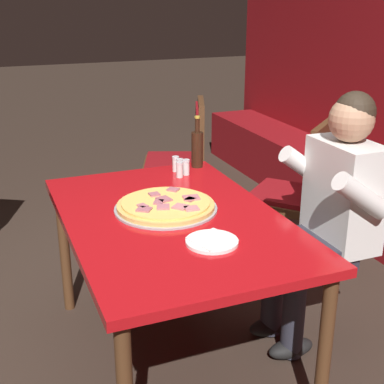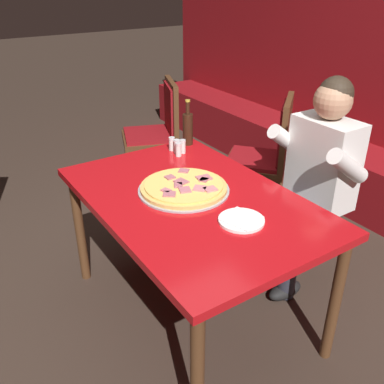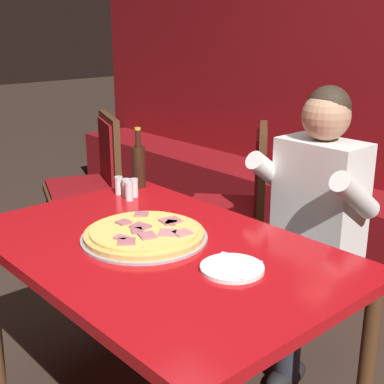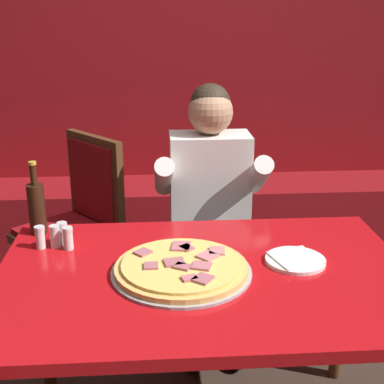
{
  "view_description": "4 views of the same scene",
  "coord_description": "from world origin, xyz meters",
  "px_view_note": "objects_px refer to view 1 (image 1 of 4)",
  "views": [
    {
      "loc": [
        2.06,
        -0.73,
        1.69
      ],
      "look_at": [
        -0.23,
        0.19,
        0.77
      ],
      "focal_mm": 50.0,
      "sensor_mm": 36.0,
      "label": 1
    },
    {
      "loc": [
        1.57,
        -1.04,
        1.78
      ],
      "look_at": [
        -0.06,
        0.04,
        0.75
      ],
      "focal_mm": 40.0,
      "sensor_mm": 36.0,
      "label": 2
    },
    {
      "loc": [
        1.41,
        -1.09,
        1.53
      ],
      "look_at": [
        -0.07,
        0.23,
        0.9
      ],
      "focal_mm": 50.0,
      "sensor_mm": 36.0,
      "label": 3
    },
    {
      "loc": [
        -0.16,
        -1.6,
        1.6
      ],
      "look_at": [
        -0.02,
        0.28,
        0.95
      ],
      "focal_mm": 50.0,
      "sensor_mm": 36.0,
      "label": 4
    }
  ],
  "objects_px": {
    "dining_chair_near_right": "(300,187)",
    "shaker_parmesan": "(180,170)",
    "dining_chair_far_left": "(184,155)",
    "shaker_red_pepper_flakes": "(186,168)",
    "shaker_oregano": "(176,165)",
    "main_dining_table": "(172,231)",
    "plate_white_paper": "(212,241)",
    "beer_bottle": "(197,148)",
    "shaker_black_pepper": "(180,167)",
    "pizza": "(166,206)",
    "diner_seated_blue_shirt": "(327,211)"
  },
  "relations": [
    {
      "from": "shaker_red_pepper_flakes",
      "to": "shaker_oregano",
      "type": "relative_size",
      "value": 1.0
    },
    {
      "from": "shaker_parmesan",
      "to": "dining_chair_near_right",
      "type": "distance_m",
      "value": 0.86
    },
    {
      "from": "plate_white_paper",
      "to": "beer_bottle",
      "type": "distance_m",
      "value": 1.0
    },
    {
      "from": "shaker_red_pepper_flakes",
      "to": "dining_chair_near_right",
      "type": "distance_m",
      "value": 0.81
    },
    {
      "from": "plate_white_paper",
      "to": "shaker_parmesan",
      "type": "relative_size",
      "value": 2.44
    },
    {
      "from": "pizza",
      "to": "shaker_black_pepper",
      "type": "height_order",
      "value": "shaker_black_pepper"
    },
    {
      "from": "main_dining_table",
      "to": "dining_chair_far_left",
      "type": "distance_m",
      "value": 1.59
    },
    {
      "from": "shaker_black_pepper",
      "to": "dining_chair_far_left",
      "type": "xyz_separation_m",
      "value": [
        -0.92,
        0.38,
        -0.22
      ]
    },
    {
      "from": "beer_bottle",
      "to": "main_dining_table",
      "type": "bearing_deg",
      "value": -31.24
    },
    {
      "from": "dining_chair_far_left",
      "to": "dining_chair_near_right",
      "type": "relative_size",
      "value": 0.99
    },
    {
      "from": "plate_white_paper",
      "to": "shaker_black_pepper",
      "type": "xyz_separation_m",
      "value": [
        -0.85,
        0.18,
        0.03
      ]
    },
    {
      "from": "beer_bottle",
      "to": "diner_seated_blue_shirt",
      "type": "height_order",
      "value": "diner_seated_blue_shirt"
    },
    {
      "from": "main_dining_table",
      "to": "shaker_red_pepper_flakes",
      "type": "relative_size",
      "value": 16.32
    },
    {
      "from": "shaker_parmesan",
      "to": "shaker_oregano",
      "type": "bearing_deg",
      "value": 171.53
    },
    {
      "from": "shaker_parmesan",
      "to": "dining_chair_far_left",
      "type": "height_order",
      "value": "dining_chair_far_left"
    },
    {
      "from": "pizza",
      "to": "shaker_black_pepper",
      "type": "relative_size",
      "value": 5.48
    },
    {
      "from": "pizza",
      "to": "shaker_oregano",
      "type": "xyz_separation_m",
      "value": [
        -0.51,
        0.23,
        0.02
      ]
    },
    {
      "from": "shaker_oregano",
      "to": "main_dining_table",
      "type": "bearing_deg",
      "value": -21.78
    },
    {
      "from": "dining_chair_far_left",
      "to": "diner_seated_blue_shirt",
      "type": "bearing_deg",
      "value": 5.21
    },
    {
      "from": "dining_chair_near_right",
      "to": "shaker_parmesan",
      "type": "bearing_deg",
      "value": -84.19
    },
    {
      "from": "main_dining_table",
      "to": "beer_bottle",
      "type": "xyz_separation_m",
      "value": [
        -0.62,
        0.38,
        0.19
      ]
    },
    {
      "from": "shaker_parmesan",
      "to": "shaker_black_pepper",
      "type": "bearing_deg",
      "value": 158.99
    },
    {
      "from": "main_dining_table",
      "to": "pizza",
      "type": "distance_m",
      "value": 0.12
    },
    {
      "from": "shaker_red_pepper_flakes",
      "to": "shaker_parmesan",
      "type": "xyz_separation_m",
      "value": [
        0.03,
        -0.05,
        0.0
      ]
    },
    {
      "from": "shaker_oregano",
      "to": "dining_chair_near_right",
      "type": "relative_size",
      "value": 0.09
    },
    {
      "from": "plate_white_paper",
      "to": "dining_chair_far_left",
      "type": "bearing_deg",
      "value": 162.46
    },
    {
      "from": "shaker_black_pepper",
      "to": "dining_chair_far_left",
      "type": "distance_m",
      "value": 1.02
    },
    {
      "from": "pizza",
      "to": "shaker_black_pepper",
      "type": "xyz_separation_m",
      "value": [
        -0.46,
        0.24,
        0.02
      ]
    },
    {
      "from": "dining_chair_far_left",
      "to": "dining_chair_near_right",
      "type": "distance_m",
      "value": 0.99
    },
    {
      "from": "pizza",
      "to": "diner_seated_blue_shirt",
      "type": "height_order",
      "value": "diner_seated_blue_shirt"
    },
    {
      "from": "plate_white_paper",
      "to": "shaker_oregano",
      "type": "bearing_deg",
      "value": 168.76
    },
    {
      "from": "plate_white_paper",
      "to": "diner_seated_blue_shirt",
      "type": "distance_m",
      "value": 0.74
    },
    {
      "from": "pizza",
      "to": "diner_seated_blue_shirt",
      "type": "distance_m",
      "value": 0.78
    },
    {
      "from": "main_dining_table",
      "to": "dining_chair_near_right",
      "type": "xyz_separation_m",
      "value": [
        -0.57,
        1.04,
        -0.12
      ]
    },
    {
      "from": "plate_white_paper",
      "to": "dining_chair_near_right",
      "type": "height_order",
      "value": "dining_chair_near_right"
    },
    {
      "from": "pizza",
      "to": "plate_white_paper",
      "type": "xyz_separation_m",
      "value": [
        0.4,
        0.05,
        -0.01
      ]
    },
    {
      "from": "beer_bottle",
      "to": "shaker_black_pepper",
      "type": "xyz_separation_m",
      "value": [
        0.09,
        -0.14,
        -0.07
      ]
    },
    {
      "from": "dining_chair_far_left",
      "to": "dining_chair_near_right",
      "type": "height_order",
      "value": "dining_chair_near_right"
    },
    {
      "from": "main_dining_table",
      "to": "plate_white_paper",
      "type": "bearing_deg",
      "value": 9.45
    },
    {
      "from": "shaker_parmesan",
      "to": "dining_chair_near_right",
      "type": "height_order",
      "value": "dining_chair_near_right"
    },
    {
      "from": "main_dining_table",
      "to": "pizza",
      "type": "height_order",
      "value": "pizza"
    },
    {
      "from": "main_dining_table",
      "to": "plate_white_paper",
      "type": "distance_m",
      "value": 0.34
    },
    {
      "from": "shaker_oregano",
      "to": "shaker_parmesan",
      "type": "height_order",
      "value": "same"
    },
    {
      "from": "shaker_oregano",
      "to": "beer_bottle",
      "type": "bearing_deg",
      "value": 103.89
    },
    {
      "from": "pizza",
      "to": "dining_chair_near_right",
      "type": "height_order",
      "value": "dining_chair_near_right"
    },
    {
      "from": "pizza",
      "to": "shaker_parmesan",
      "type": "bearing_deg",
      "value": 151.83
    },
    {
      "from": "shaker_red_pepper_flakes",
      "to": "shaker_oregano",
      "type": "bearing_deg",
      "value": -156.88
    },
    {
      "from": "shaker_red_pepper_flakes",
      "to": "shaker_oregano",
      "type": "xyz_separation_m",
      "value": [
        -0.08,
        -0.03,
        0.0
      ]
    },
    {
      "from": "pizza",
      "to": "beer_bottle",
      "type": "height_order",
      "value": "beer_bottle"
    },
    {
      "from": "plate_white_paper",
      "to": "dining_chair_far_left",
      "type": "relative_size",
      "value": 0.22
    }
  ]
}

